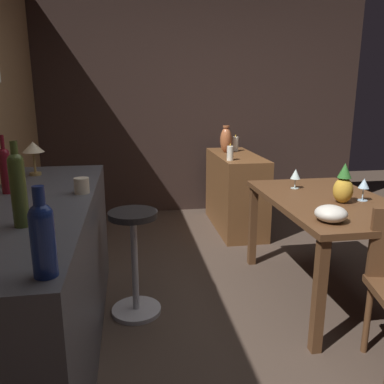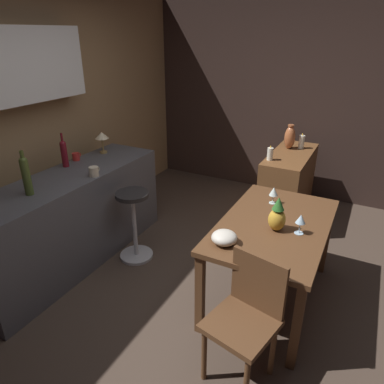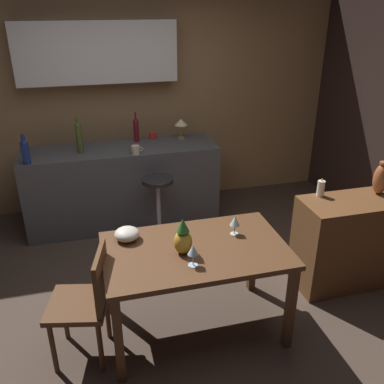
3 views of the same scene
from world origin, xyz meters
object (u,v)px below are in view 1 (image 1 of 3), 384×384
(dining_table, at_px, (329,211))
(bar_stool, at_px, (135,260))
(wine_bottle_cobalt, at_px, (43,236))
(counter_lamp, at_px, (33,149))
(vase_copper, at_px, (226,140))
(sideboard_cabinet, at_px, (235,192))
(pillar_candle_tall, at_px, (230,153))
(cup_red, at_px, (9,180))
(fruit_bowl, at_px, (331,214))
(wine_glass_left, at_px, (364,184))
(wine_bottle_ruby, at_px, (5,169))
(pillar_candle_short, at_px, (235,144))
(pineapple_centerpiece, at_px, (343,186))
(cup_cream, at_px, (82,186))
(wine_glass_right, at_px, (296,175))
(wine_bottle_olive, at_px, (18,187))

(dining_table, bearing_deg, bar_stool, 91.10)
(wine_bottle_cobalt, bearing_deg, bar_stool, -12.82)
(counter_lamp, xyz_separation_m, vase_copper, (1.36, -1.71, -0.12))
(sideboard_cabinet, bearing_deg, pillar_candle_tall, 155.22)
(sideboard_cabinet, xyz_separation_m, cup_red, (-1.51, 1.88, 0.53))
(fruit_bowl, xyz_separation_m, vase_copper, (2.20, 0.08, 0.17))
(wine_glass_left, relative_size, wine_bottle_ruby, 0.46)
(wine_glass_left, height_order, pillar_candle_short, pillar_candle_short)
(wine_glass_left, xyz_separation_m, pillar_candle_tall, (1.29, 0.61, 0.03))
(sideboard_cabinet, relative_size, wine_bottle_cobalt, 3.73)
(dining_table, xyz_separation_m, fruit_bowl, (-0.46, 0.24, 0.14))
(pineapple_centerpiece, distance_m, cup_cream, 1.70)
(dining_table, relative_size, pillar_candle_short, 7.14)
(wine_glass_right, bearing_deg, pillar_candle_tall, 18.35)
(bar_stool, relative_size, pillar_candle_tall, 4.36)
(dining_table, bearing_deg, fruit_bowl, 152.35)
(vase_copper, bearing_deg, fruit_bowl, -177.83)
(wine_bottle_ruby, relative_size, pillar_candle_tall, 2.03)
(fruit_bowl, distance_m, wine_bottle_cobalt, 1.64)
(pillar_candle_tall, distance_m, vase_copper, 0.53)
(sideboard_cabinet, bearing_deg, cup_red, 128.78)
(wine_bottle_olive, bearing_deg, fruit_bowl, -79.79)
(sideboard_cabinet, height_order, wine_glass_right, wine_glass_right)
(cup_red, bearing_deg, wine_glass_right, -82.15)
(pillar_candle_tall, distance_m, pillar_candle_short, 0.63)
(wine_bottle_ruby, relative_size, cup_red, 3.11)
(wine_glass_right, height_order, fruit_bowl, wine_glass_right)
(dining_table, xyz_separation_m, vase_copper, (1.74, 0.32, 0.31))
(cup_cream, xyz_separation_m, counter_lamp, (0.57, 0.38, 0.14))
(bar_stool, height_order, wine_bottle_cobalt, wine_bottle_cobalt)
(fruit_bowl, height_order, counter_lamp, counter_lamp)
(wine_bottle_cobalt, bearing_deg, pineapple_centerpiece, -55.39)
(fruit_bowl, xyz_separation_m, wine_bottle_ruby, (0.33, 1.84, 0.26))
(pillar_candle_short, bearing_deg, bar_stool, 147.51)
(pineapple_centerpiece, relative_size, vase_copper, 0.93)
(wine_glass_right, bearing_deg, cup_red, 97.85)
(counter_lamp, xyz_separation_m, pillar_candle_tall, (0.84, -1.63, -0.19))
(cup_red, distance_m, counter_lamp, 0.36)
(wine_glass_right, xyz_separation_m, cup_red, (-0.28, 2.01, 0.09))
(sideboard_cabinet, distance_m, wine_bottle_ruby, 2.58)
(sideboard_cabinet, distance_m, pineapple_centerpiece, 1.75)
(wine_glass_right, bearing_deg, wine_bottle_cobalt, 136.18)
(pillar_candle_short, bearing_deg, pineapple_centerpiece, -173.20)
(pineapple_centerpiece, height_order, cup_cream, pineapple_centerpiece)
(dining_table, relative_size, wine_bottle_olive, 3.54)
(wine_bottle_olive, distance_m, cup_red, 0.87)
(wine_bottle_olive, height_order, pillar_candle_tall, wine_bottle_olive)
(wine_glass_right, xyz_separation_m, wine_bottle_cobalt, (-1.60, 1.54, 0.19))
(wine_glass_right, relative_size, wine_bottle_cobalt, 0.52)
(fruit_bowl, relative_size, vase_copper, 0.63)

